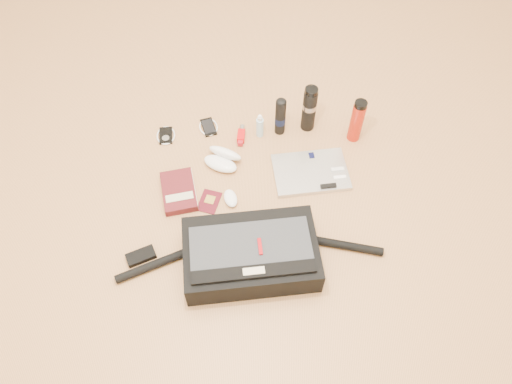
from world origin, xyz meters
TOP-DOWN VIEW (x-y plane):
  - ground at (0.00, 0.00)m, footprint 4.00×4.00m
  - messenger_bag at (-0.02, -0.24)m, footprint 1.06×0.39m
  - laptop at (0.23, 0.21)m, footprint 0.36×0.28m
  - book at (-0.34, 0.08)m, footprint 0.19×0.24m
  - passport at (-0.21, 0.05)m, footprint 0.11×0.13m
  - mouse at (-0.12, 0.06)m, footprint 0.08×0.11m
  - sunglasses_case at (-0.16, 0.26)m, footprint 0.20×0.18m
  - ipod at (-0.44, 0.41)m, footprint 0.10×0.11m
  - phone at (-0.24, 0.47)m, footprint 0.11×0.12m
  - inhaler at (-0.09, 0.41)m, footprint 0.04×0.12m
  - spray_bottle at (0.00, 0.43)m, footprint 0.04×0.04m
  - aerosol_can at (0.10, 0.46)m, footprint 0.06×0.06m
  - thermos_black at (0.23, 0.49)m, footprint 0.07×0.07m
  - thermos_red at (0.44, 0.43)m, footprint 0.08×0.08m

SIDE VIEW (x-z plane):
  - ground at x=0.00m, z-range 0.00..0.00m
  - passport at x=-0.21m, z-range 0.00..0.01m
  - phone at x=-0.24m, z-range 0.00..0.01m
  - ipod at x=-0.44m, z-range 0.00..0.01m
  - laptop at x=0.23m, z-range 0.00..0.03m
  - mouse at x=-0.12m, z-range 0.00..0.03m
  - inhaler at x=-0.09m, z-range 0.00..0.03m
  - book at x=-0.34m, z-range 0.00..0.04m
  - sunglasses_case at x=-0.16m, z-range -0.01..0.08m
  - spray_bottle at x=0.00m, z-range -0.01..0.12m
  - messenger_bag at x=-0.02m, z-range -0.01..0.14m
  - aerosol_can at x=0.10m, z-range 0.00..0.21m
  - thermos_red at x=0.44m, z-range 0.00..0.23m
  - thermos_black at x=0.23m, z-range 0.00..0.25m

